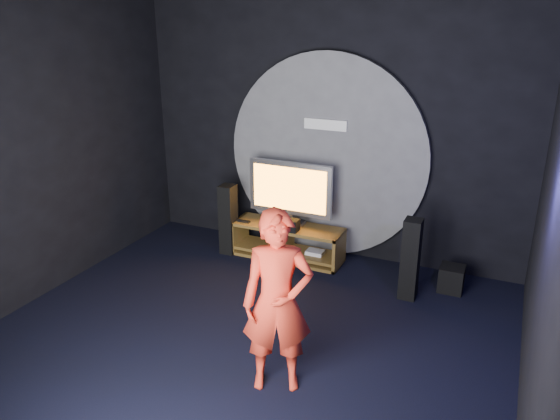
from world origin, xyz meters
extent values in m
plane|color=black|center=(0.00, 0.00, 0.00)|extent=(5.00, 5.00, 0.00)
cube|color=black|center=(0.00, 2.50, 1.75)|extent=(5.00, 0.04, 3.50)
cube|color=black|center=(-2.50, 0.00, 1.75)|extent=(0.04, 5.00, 3.50)
cube|color=black|center=(2.50, 0.00, 1.75)|extent=(0.04, 5.00, 3.50)
cylinder|color=#515156|center=(0.00, 2.44, 1.30)|extent=(2.60, 0.08, 2.60)
cube|color=white|center=(0.00, 2.39, 1.72)|extent=(0.55, 0.03, 0.13)
cube|color=brown|center=(-0.35, 2.05, 0.43)|extent=(1.44, 0.45, 0.04)
cube|color=brown|center=(-0.35, 2.05, 0.10)|extent=(1.40, 0.42, 0.04)
cube|color=brown|center=(-1.05, 2.05, 0.23)|extent=(0.04, 0.45, 0.45)
cube|color=brown|center=(0.35, 2.05, 0.23)|extent=(0.04, 0.45, 0.45)
cube|color=brown|center=(-0.35, 2.05, 0.27)|extent=(0.03, 0.40, 0.29)
cube|color=brown|center=(-0.35, 2.05, 0.02)|extent=(1.44, 0.45, 0.04)
cube|color=white|center=(0.03, 2.05, 0.14)|extent=(0.22, 0.16, 0.05)
cube|color=#ACACB3|center=(-0.35, 2.12, 0.47)|extent=(0.36, 0.22, 0.04)
cylinder|color=#ACACB3|center=(-0.35, 2.12, 0.54)|extent=(0.07, 0.07, 0.10)
cube|color=#ACACB3|center=(-0.35, 2.12, 0.93)|extent=(1.10, 0.06, 0.68)
cube|color=orange|center=(-0.35, 2.09, 0.93)|extent=(0.98, 0.01, 0.56)
cube|color=black|center=(-0.35, 1.91, 0.53)|extent=(0.40, 0.15, 0.15)
cube|color=black|center=(-0.93, 1.93, 0.46)|extent=(0.18, 0.05, 0.02)
cube|color=black|center=(-1.13, 1.89, 0.47)|extent=(0.19, 0.21, 0.94)
cube|color=black|center=(1.29, 1.65, 0.47)|extent=(0.19, 0.21, 0.94)
cube|color=black|center=(1.72, 2.00, 0.15)|extent=(0.27, 0.27, 0.30)
imported|color=red|center=(0.59, -0.33, 0.80)|extent=(0.69, 0.59, 1.60)
camera|label=1|loc=(2.21, -3.90, 3.05)|focal=35.00mm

